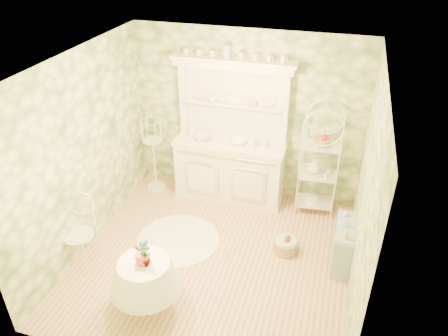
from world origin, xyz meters
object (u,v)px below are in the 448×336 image
(side_shelf, at_px, (343,245))
(cafe_chair, at_px, (78,235))
(kitchen_dresser, at_px, (230,134))
(birdcage_stand, at_px, (153,148))
(bakers_rack, at_px, (320,156))
(round_table, at_px, (147,289))
(floor_basket, at_px, (285,245))

(side_shelf, relative_size, cafe_chair, 0.77)
(kitchen_dresser, relative_size, cafe_chair, 2.52)
(cafe_chair, relative_size, birdcage_stand, 0.59)
(bakers_rack, xyz_separation_m, round_table, (-1.69, -2.58, -0.65))
(bakers_rack, xyz_separation_m, cafe_chair, (-2.88, -2.09, -0.51))
(kitchen_dresser, distance_m, round_table, 2.72)
(bakers_rack, height_order, round_table, bakers_rack)
(round_table, bearing_deg, kitchen_dresser, 83.57)
(side_shelf, bearing_deg, kitchen_dresser, 145.49)
(side_shelf, height_order, birdcage_stand, birdcage_stand)
(round_table, relative_size, cafe_chair, 0.69)
(kitchen_dresser, relative_size, round_table, 3.64)
(bakers_rack, height_order, birdcage_stand, bakers_rack)
(kitchen_dresser, bearing_deg, cafe_chair, -125.36)
(floor_basket, bearing_deg, birdcage_stand, 157.20)
(cafe_chair, bearing_deg, floor_basket, 3.32)
(round_table, bearing_deg, bakers_rack, 56.81)
(birdcage_stand, bearing_deg, kitchen_dresser, 4.75)
(kitchen_dresser, height_order, floor_basket, kitchen_dresser)
(side_shelf, relative_size, floor_basket, 2.25)
(side_shelf, xyz_separation_m, floor_basket, (-0.76, 0.01, -0.20))
(bakers_rack, distance_m, floor_basket, 1.44)
(birdcage_stand, xyz_separation_m, floor_basket, (2.40, -1.01, -0.67))
(floor_basket, bearing_deg, side_shelf, -0.92)
(cafe_chair, bearing_deg, bakers_rack, 18.79)
(cafe_chair, distance_m, floor_basket, 2.80)
(bakers_rack, bearing_deg, side_shelf, -71.65)
(side_shelf, height_order, floor_basket, side_shelf)
(round_table, distance_m, birdcage_stand, 2.70)
(cafe_chair, distance_m, birdcage_stand, 2.01)
(floor_basket, bearing_deg, bakers_rack, 76.12)
(bakers_rack, relative_size, side_shelf, 2.77)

